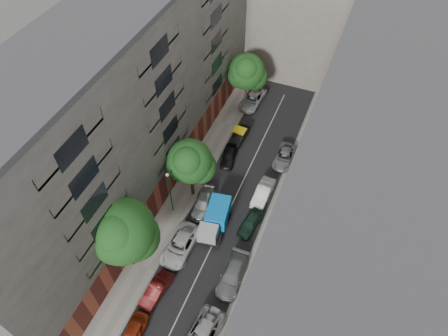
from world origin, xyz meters
The scene contains 25 objects.
ground centered at (0.00, 0.00, 0.00)m, with size 120.00×120.00×0.00m, color #4C4C49.
road_surface centered at (0.00, 0.00, 0.01)m, with size 8.00×44.00×0.02m, color black.
sidewalk_left centered at (-5.50, 0.00, 0.07)m, with size 3.00×44.00×0.15m, color gray.
sidewalk_right centered at (5.50, 0.00, 0.07)m, with size 3.00×44.00×0.15m, color gray.
building_left centered at (-11.00, 0.00, 10.00)m, with size 8.00×44.00×20.00m, color #474542.
building_right centered at (11.00, 0.00, 10.00)m, with size 8.00×44.00×20.00m, color #B4A68C.
building_endcap centered at (0.00, 28.00, 9.00)m, with size 18.00×12.00×18.00m, color gray.
tarp_truck centered at (-0.60, -3.93, 1.32)m, with size 2.80×5.47×2.40m.
car_left_0 centered at (-2.80, -17.16, 0.69)m, with size 1.62×4.03×1.37m, color maroon.
car_left_1 centered at (-2.80, -12.82, 0.67)m, with size 1.41×4.05×1.33m, color #4A0E0F.
car_left_2 centered at (-2.80, -7.80, 0.76)m, with size 2.51×5.44×1.51m, color silver.
car_left_3 centered at (-2.80, -2.20, 0.65)m, with size 1.83×4.50×1.31m, color #B6B5BA.
car_left_4 centered at (-2.80, 5.40, 0.66)m, with size 1.56×3.88×1.32m, color black.
car_left_5 centered at (-2.80, 9.00, 0.65)m, with size 1.38×3.95×1.30m, color black.
car_left_6 centered at (-3.60, 16.30, 0.74)m, with size 2.47×5.35×1.49m, color #B9B8BE.
car_right_0 centered at (2.80, -15.00, 0.74)m, with size 2.47×5.35×1.49m, color #B2B1B6.
car_right_1 centered at (3.22, -8.80, 0.74)m, with size 2.07×5.08×1.47m, color slate.
car_right_2 centered at (2.80, -2.60, 0.65)m, with size 1.53×3.81×1.30m, color #142E20.
car_right_3 centered at (2.80, 1.60, 0.72)m, with size 1.53×4.38×1.44m, color silver.
car_right_4 centered at (3.44, 7.80, 0.64)m, with size 2.12×4.61×1.28m, color slate.
tree_near centered at (-6.30, -11.11, 5.92)m, with size 6.18×6.04×8.97m.
tree_mid centered at (-4.50, -1.11, 5.43)m, with size 5.05×4.74×7.95m.
tree_far centered at (-4.50, 16.09, 4.97)m, with size 5.06×4.76×7.40m.
lamp_post centered at (-5.61, -3.91, 4.00)m, with size 0.36×0.36×6.23m.
pedestrian centered at (5.53, 3.73, 0.90)m, with size 0.54×0.36×1.49m, color black.
Camera 1 is at (8.81, -24.77, 36.11)m, focal length 32.00 mm.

